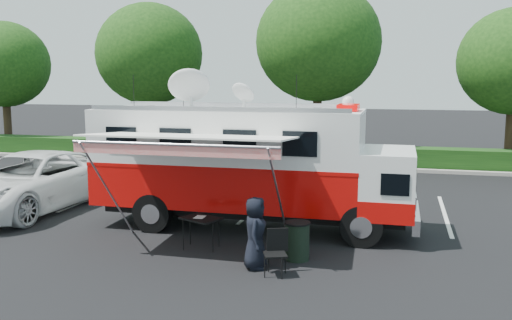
{
  "coord_description": "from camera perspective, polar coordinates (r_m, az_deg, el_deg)",
  "views": [
    {
      "loc": [
        4.02,
        -15.39,
        4.35
      ],
      "look_at": [
        0.0,
        0.5,
        1.9
      ],
      "focal_mm": 40.0,
      "sensor_mm": 36.0,
      "label": 1
    }
  ],
  "objects": [
    {
      "name": "back_border",
      "position": [
        28.44,
        8.51,
        9.73
      ],
      "size": [
        60.0,
        6.14,
        8.87
      ],
      "color": "#9E998E",
      "rests_on": "ground_plane"
    },
    {
      "name": "stall_lines",
      "position": [
        19.42,
        0.38,
        -4.43
      ],
      "size": [
        24.12,
        5.5,
        0.01
      ],
      "color": "silver",
      "rests_on": "ground_plane"
    },
    {
      "name": "person",
      "position": [
        13.19,
        -0.07,
        -10.76
      ],
      "size": [
        0.63,
        0.87,
        1.65
      ],
      "primitive_type": "imported",
      "rotation": [
        0.0,
        0.0,
        1.71
      ],
      "color": "black",
      "rests_on": "ground_plane"
    },
    {
      "name": "folding_table",
      "position": [
        14.46,
        -5.52,
        -5.94
      ],
      "size": [
        1.14,
        1.0,
        0.81
      ],
      "color": "black",
      "rests_on": "ground_plane"
    },
    {
      "name": "white_suv",
      "position": [
        20.04,
        -21.59,
        -4.64
      ],
      "size": [
        3.52,
        6.87,
        1.86
      ],
      "primitive_type": "imported",
      "rotation": [
        0.0,
        0.0,
        -0.07
      ],
      "color": "silver",
      "rests_on": "ground_plane"
    },
    {
      "name": "folding_chair",
      "position": [
        12.65,
        2.05,
        -8.75
      ],
      "size": [
        0.62,
        0.65,
        1.01
      ],
      "color": "black",
      "rests_on": "ground_plane"
    },
    {
      "name": "command_truck",
      "position": [
        16.11,
        -0.71,
        -0.37
      ],
      "size": [
        9.07,
        2.5,
        4.36
      ],
      "color": "black",
      "rests_on": "ground_plane"
    },
    {
      "name": "awning",
      "position": [
        13.79,
        -6.76,
        2.01
      ],
      "size": [
        4.95,
        2.56,
        2.99
      ],
      "color": "white",
      "rests_on": "ground_plane"
    },
    {
      "name": "trash_bin",
      "position": [
        13.66,
        4.16,
        -8.06
      ],
      "size": [
        0.62,
        0.62,
        0.92
      ],
      "color": "black",
      "rests_on": "ground_plane"
    },
    {
      "name": "ground_plane",
      "position": [
        16.49,
        -0.43,
        -6.8
      ],
      "size": [
        120.0,
        120.0,
        0.0
      ],
      "primitive_type": "plane",
      "color": "black",
      "rests_on": "ground"
    }
  ]
}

